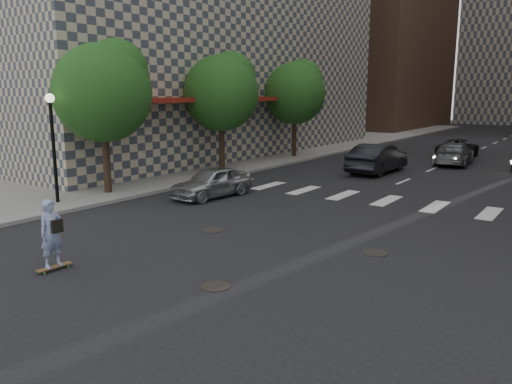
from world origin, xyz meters
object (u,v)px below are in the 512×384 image
tree_a (106,88)px  skateboarder (52,234)px  traffic_car_a (378,158)px  tree_c (296,90)px  tree_b (223,90)px  silver_sedan (212,182)px  lamppost (52,132)px  traffic_car_c (458,148)px  traffic_car_b (454,153)px

tree_a → skateboarder: bearing=-47.3°
traffic_car_a → tree_c: bearing=-22.2°
tree_b → silver_sedan: tree_b is taller
tree_b → traffic_car_a: (7.25, 4.84, -3.83)m
lamppost → silver_sedan: lamppost is taller
traffic_car_c → traffic_car_b: bearing=99.3°
tree_b → traffic_car_c: 17.94m
tree_b → skateboarder: bearing=-66.5°
lamppost → tree_a: tree_a is taller
traffic_car_b → traffic_car_c: 4.07m
traffic_car_a → traffic_car_b: (2.70, 6.03, -0.12)m
skateboarder → traffic_car_c: (2.64, 30.00, -0.31)m
traffic_car_b → skateboarder: bearing=77.7°
traffic_car_a → traffic_car_b: traffic_car_a is taller
lamppost → tree_b: size_ratio=0.65×
tree_a → tree_b: size_ratio=1.00×
skateboarder → silver_sedan: 9.74m
tree_b → traffic_car_c: tree_b is taller
tree_b → tree_c: 8.00m
traffic_car_c → tree_b: bearing=57.2°
skateboarder → traffic_car_a: size_ratio=0.37×
skateboarder → traffic_car_c: skateboarder is taller
tree_c → silver_sedan: tree_c is taller
traffic_car_a → skateboarder: bearing=89.5°
tree_c → traffic_car_c: (9.22, 6.86, -3.99)m
tree_c → lamppost: bearing=-90.1°
silver_sedan → traffic_car_c: bearing=81.7°
traffic_car_b → traffic_car_c: traffic_car_b is taller
lamppost → traffic_car_a: size_ratio=0.86×
tree_c → skateboarder: bearing=-74.1°
tree_c → traffic_car_a: tree_c is taller
tree_b → skateboarder: size_ratio=3.60×
skateboarder → traffic_car_c: 30.12m
traffic_car_b → tree_b: bearing=42.6°
traffic_car_a → traffic_car_b: bearing=-112.8°
silver_sedan → traffic_car_b: traffic_car_b is taller
lamppost → skateboarder: (6.63, -4.50, -1.97)m
tree_a → traffic_car_a: size_ratio=1.33×
tree_b → skateboarder: 16.91m
traffic_car_b → silver_sedan: bearing=65.2°
silver_sedan → traffic_car_a: traffic_car_a is taller
traffic_car_b → traffic_car_c: (-0.73, 4.00, -0.05)m
tree_c → skateboarder: (6.58, -23.14, -3.69)m
tree_b → traffic_car_a: bearing=33.7°
lamppost → traffic_car_a: 17.24m
traffic_car_a → traffic_car_b: 6.61m
silver_sedan → traffic_car_c: size_ratio=0.83×
lamppost → silver_sedan: size_ratio=1.10×
silver_sedan → tree_a: bearing=-144.4°
skateboarder → silver_sedan: bearing=108.1°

